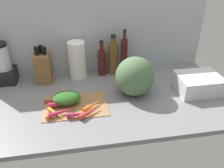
% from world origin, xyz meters
% --- Properties ---
extents(ground_plane, '(1.70, 0.80, 0.03)m').
position_xyz_m(ground_plane, '(0.00, 0.00, -0.01)').
color(ground_plane, slate).
extents(wall_back, '(1.70, 0.03, 0.60)m').
position_xyz_m(wall_back, '(0.00, 0.39, 0.30)').
color(wall_back, '#ADB7C1').
rests_on(wall_back, ground_plane).
extents(cutting_board, '(0.38, 0.26, 0.01)m').
position_xyz_m(cutting_board, '(-0.13, -0.06, 0.00)').
color(cutting_board, '#997047').
rests_on(cutting_board, ground_plane).
extents(carrot_0, '(0.14, 0.09, 0.03)m').
position_xyz_m(carrot_0, '(-0.14, 0.04, 0.03)').
color(carrot_0, orange).
rests_on(carrot_0, cutting_board).
extents(carrot_1, '(0.11, 0.12, 0.02)m').
position_xyz_m(carrot_1, '(-0.24, -0.14, 0.02)').
color(carrot_1, orange).
rests_on(carrot_1, cutting_board).
extents(carrot_2, '(0.18, 0.06, 0.04)m').
position_xyz_m(carrot_2, '(-0.20, -0.06, 0.03)').
color(carrot_2, '#B2264C').
rests_on(carrot_2, cutting_board).
extents(carrot_3, '(0.14, 0.03, 0.03)m').
position_xyz_m(carrot_3, '(-0.11, -0.17, 0.02)').
color(carrot_3, '#B2264C').
rests_on(carrot_3, cutting_board).
extents(carrot_4, '(0.14, 0.03, 0.02)m').
position_xyz_m(carrot_4, '(-0.24, -0.01, 0.02)').
color(carrot_4, red).
rests_on(carrot_4, cutting_board).
extents(carrot_5, '(0.14, 0.11, 0.03)m').
position_xyz_m(carrot_5, '(-0.02, -0.09, 0.02)').
color(carrot_5, orange).
rests_on(carrot_5, cutting_board).
extents(carrot_6, '(0.16, 0.09, 0.03)m').
position_xyz_m(carrot_6, '(-0.20, -0.13, 0.02)').
color(carrot_6, '#B2264C').
rests_on(carrot_6, cutting_board).
extents(carrot_7, '(0.11, 0.07, 0.02)m').
position_xyz_m(carrot_7, '(-0.24, -0.15, 0.02)').
color(carrot_7, red).
rests_on(carrot_7, cutting_board).
extents(carrot_8, '(0.15, 0.11, 0.03)m').
position_xyz_m(carrot_8, '(-0.04, -0.16, 0.02)').
color(carrot_8, red).
rests_on(carrot_8, cutting_board).
extents(carrot_greens_pile, '(0.17, 0.13, 0.07)m').
position_xyz_m(carrot_greens_pile, '(-0.18, -0.03, 0.04)').
color(carrot_greens_pile, '#2D6023').
rests_on(carrot_greens_pile, cutting_board).
extents(winter_squash, '(0.24, 0.23, 0.25)m').
position_xyz_m(winter_squash, '(0.25, 0.01, 0.13)').
color(winter_squash, '#4C6B47').
rests_on(winter_squash, ground_plane).
extents(knife_block, '(0.10, 0.13, 0.26)m').
position_xyz_m(knife_block, '(-0.33, 0.28, 0.11)').
color(knife_block, brown).
rests_on(knife_block, ground_plane).
extents(blender_appliance, '(0.14, 0.14, 0.29)m').
position_xyz_m(blender_appliance, '(-0.59, 0.31, 0.12)').
color(blender_appliance, black).
rests_on(blender_appliance, ground_plane).
extents(paper_towel_roll, '(0.12, 0.12, 0.27)m').
position_xyz_m(paper_towel_roll, '(-0.09, 0.30, 0.13)').
color(paper_towel_roll, white).
rests_on(paper_towel_roll, ground_plane).
extents(bottle_0, '(0.06, 0.06, 0.26)m').
position_xyz_m(bottle_0, '(0.08, 0.30, 0.10)').
color(bottle_0, '#471919').
rests_on(bottle_0, ground_plane).
extents(bottle_1, '(0.07, 0.07, 0.29)m').
position_xyz_m(bottle_1, '(0.17, 0.31, 0.12)').
color(bottle_1, brown).
rests_on(bottle_1, ground_plane).
extents(bottle_2, '(0.05, 0.05, 0.33)m').
position_xyz_m(bottle_2, '(0.24, 0.30, 0.14)').
color(bottle_2, '#471919').
rests_on(bottle_2, ground_plane).
extents(dish_rack, '(0.27, 0.22, 0.11)m').
position_xyz_m(dish_rack, '(0.67, -0.02, 0.06)').
color(dish_rack, silver).
rests_on(dish_rack, ground_plane).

